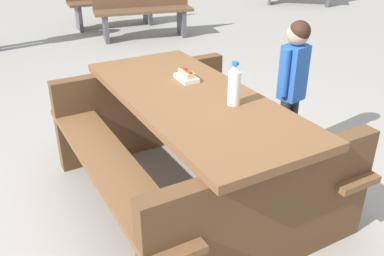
# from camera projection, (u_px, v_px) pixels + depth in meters

# --- Properties ---
(ground_plane) EXTENTS (30.00, 30.00, 0.00)m
(ground_plane) POSITION_uv_depth(u_px,v_px,m) (192.00, 195.00, 2.92)
(ground_plane) COLOR gray
(ground_plane) RESTS_ON ground
(picnic_table) EXTENTS (1.90, 1.53, 0.75)m
(picnic_table) POSITION_uv_depth(u_px,v_px,m) (192.00, 139.00, 2.72)
(picnic_table) COLOR brown
(picnic_table) RESTS_ON ground
(soda_bottle) EXTENTS (0.07, 0.07, 0.26)m
(soda_bottle) POSITION_uv_depth(u_px,v_px,m) (234.00, 85.00, 2.40)
(soda_bottle) COLOR silver
(soda_bottle) RESTS_ON picnic_table
(hotdog_tray) EXTENTS (0.19, 0.13, 0.08)m
(hotdog_tray) POSITION_uv_depth(u_px,v_px,m) (186.00, 76.00, 2.80)
(hotdog_tray) COLOR white
(hotdog_tray) RESTS_ON picnic_table
(child_in_coat) EXTENTS (0.18, 0.27, 1.08)m
(child_in_coat) POSITION_uv_depth(u_px,v_px,m) (294.00, 73.00, 3.11)
(child_in_coat) COLOR #262633
(child_in_coat) RESTS_ON ground
(park_bench_near) EXTENTS (0.81, 1.55, 0.85)m
(park_bench_near) POSITION_uv_depth(u_px,v_px,m) (143.00, 8.00, 6.47)
(park_bench_near) COLOR brown
(park_bench_near) RESTS_ON ground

